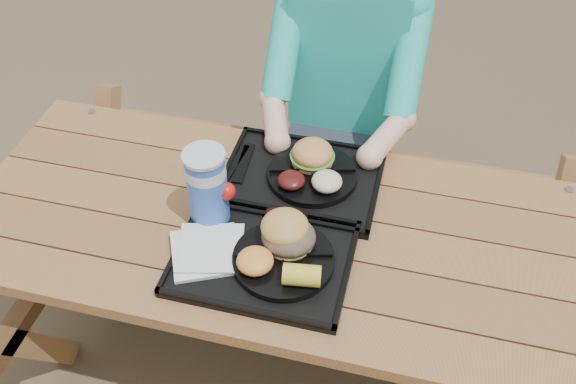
# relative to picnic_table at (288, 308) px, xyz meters

# --- Properties ---
(ground) EXTENTS (60.00, 60.00, 0.00)m
(ground) POSITION_rel_picnic_table_xyz_m (0.00, 0.00, -0.38)
(ground) COLOR #999999
(ground) RESTS_ON ground
(picnic_table) EXTENTS (1.80, 1.49, 0.75)m
(picnic_table) POSITION_rel_picnic_table_xyz_m (0.00, 0.00, 0.00)
(picnic_table) COLOR #999999
(picnic_table) RESTS_ON ground
(tray_near) EXTENTS (0.45, 0.35, 0.02)m
(tray_near) POSITION_rel_picnic_table_xyz_m (-0.03, -0.14, 0.39)
(tray_near) COLOR black
(tray_near) RESTS_ON picnic_table
(tray_far) EXTENTS (0.45, 0.35, 0.02)m
(tray_far) POSITION_rel_picnic_table_xyz_m (-0.00, 0.18, 0.39)
(tray_far) COLOR black
(tray_far) RESTS_ON picnic_table
(plate_near) EXTENTS (0.26, 0.26, 0.02)m
(plate_near) POSITION_rel_picnic_table_xyz_m (0.02, -0.14, 0.41)
(plate_near) COLOR black
(plate_near) RESTS_ON tray_near
(plate_far) EXTENTS (0.26, 0.26, 0.02)m
(plate_far) POSITION_rel_picnic_table_xyz_m (0.03, 0.19, 0.41)
(plate_far) COLOR black
(plate_far) RESTS_ON tray_far
(napkin_stack) EXTENTS (0.23, 0.23, 0.02)m
(napkin_stack) POSITION_rel_picnic_table_xyz_m (-0.18, -0.16, 0.40)
(napkin_stack) COLOR silver
(napkin_stack) RESTS_ON tray_near
(soda_cup) EXTENTS (0.11, 0.11, 0.21)m
(soda_cup) POSITION_rel_picnic_table_xyz_m (-0.21, -0.03, 0.50)
(soda_cup) COLOR blue
(soda_cup) RESTS_ON tray_near
(condiment_bbq) EXTENTS (0.05, 0.05, 0.03)m
(condiment_bbq) POSITION_rel_picnic_table_xyz_m (-0.04, -0.01, 0.41)
(condiment_bbq) COLOR black
(condiment_bbq) RESTS_ON tray_near
(condiment_mustard) EXTENTS (0.06, 0.06, 0.03)m
(condiment_mustard) POSITION_rel_picnic_table_xyz_m (0.03, -0.01, 0.41)
(condiment_mustard) COLOR gold
(condiment_mustard) RESTS_ON tray_near
(sandwich) EXTENTS (0.13, 0.13, 0.13)m
(sandwich) POSITION_rel_picnic_table_xyz_m (0.03, -0.09, 0.48)
(sandwich) COLOR #C89346
(sandwich) RESTS_ON plate_near
(mac_cheese) EXTENTS (0.09, 0.09, 0.05)m
(mac_cheese) POSITION_rel_picnic_table_xyz_m (-0.04, -0.19, 0.44)
(mac_cheese) COLOR #F79F41
(mac_cheese) RESTS_ON plate_near
(corn_cob) EXTENTS (0.10, 0.10, 0.05)m
(corn_cob) POSITION_rel_picnic_table_xyz_m (0.09, -0.21, 0.44)
(corn_cob) COLOR yellow
(corn_cob) RESTS_ON plate_near
(cutlery_far) EXTENTS (0.04, 0.18, 0.01)m
(cutlery_far) POSITION_rel_picnic_table_xyz_m (-0.18, 0.19, 0.40)
(cutlery_far) COLOR black
(cutlery_far) RESTS_ON tray_far
(burger) EXTENTS (0.12, 0.12, 0.11)m
(burger) POSITION_rel_picnic_table_xyz_m (0.02, 0.23, 0.47)
(burger) COLOR #D2894A
(burger) RESTS_ON plate_far
(baked_beans) EXTENTS (0.08, 0.08, 0.04)m
(baked_beans) POSITION_rel_picnic_table_xyz_m (-0.02, 0.12, 0.43)
(baked_beans) COLOR #4B120F
(baked_beans) RESTS_ON plate_far
(potato_salad) EXTENTS (0.09, 0.09, 0.05)m
(potato_salad) POSITION_rel_picnic_table_xyz_m (0.08, 0.13, 0.44)
(potato_salad) COLOR beige
(potato_salad) RESTS_ON plate_far
(diner) EXTENTS (0.48, 0.84, 1.28)m
(diner) POSITION_rel_picnic_table_xyz_m (0.03, 0.71, 0.27)
(diner) COLOR teal
(diner) RESTS_ON ground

